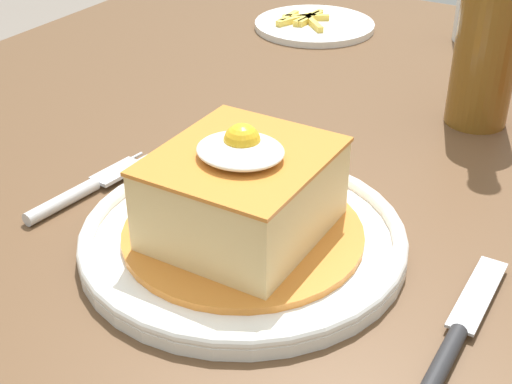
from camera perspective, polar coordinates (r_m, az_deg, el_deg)
name	(u,v)px	position (r m, az deg, el deg)	size (l,w,h in m)	color
dining_table	(402,256)	(0.74, 11.42, -4.95)	(1.23, 1.08, 0.73)	brown
main_plate	(243,237)	(0.57, -1.02, -3.57)	(0.26, 0.26, 0.02)	white
sandwich_meal	(243,198)	(0.55, -1.06, -0.44)	(0.19, 0.19, 0.10)	orange
fork	(81,191)	(0.65, -13.63, 0.06)	(0.03, 0.14, 0.01)	silver
knife	(452,343)	(0.50, 15.22, -11.44)	(0.02, 0.17, 0.01)	#262628
beer_bottle_amber	(490,31)	(0.77, 17.94, 12.00)	(0.06, 0.06, 0.27)	brown
drinking_glass	(482,8)	(1.04, 17.39, 13.70)	(0.07, 0.07, 0.10)	gold
side_plate_fries	(314,25)	(1.06, 4.55, 13.00)	(0.17, 0.17, 0.02)	white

